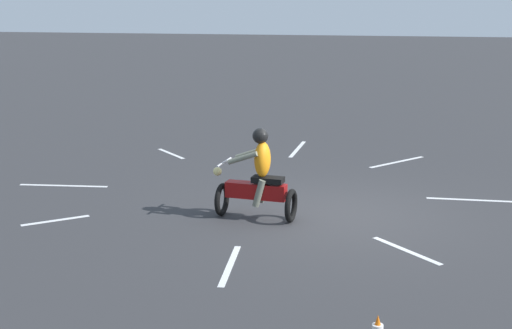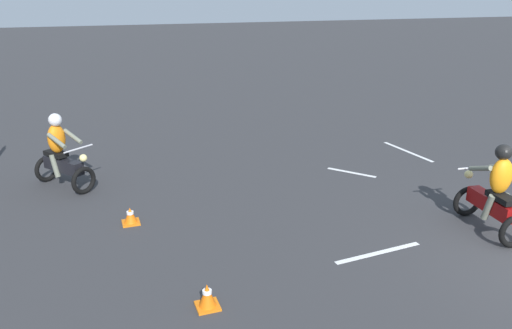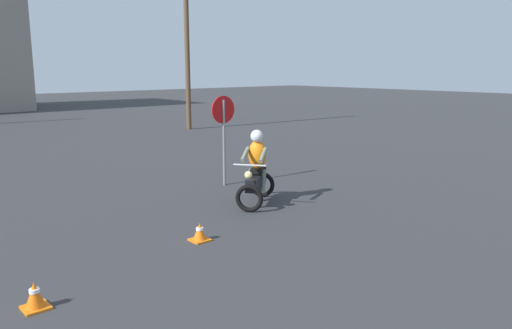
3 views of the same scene
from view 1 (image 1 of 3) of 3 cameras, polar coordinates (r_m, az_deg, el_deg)
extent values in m
plane|color=#333335|center=(13.19, 6.82, -3.97)|extent=(120.00, 120.00, 0.00)
torus|color=black|center=(12.96, -2.74, -2.81)|extent=(0.17, 0.61, 0.60)
torus|color=black|center=(12.59, 2.82, -3.31)|extent=(0.17, 0.61, 0.60)
cube|color=maroon|center=(12.70, 0.00, -2.11)|extent=(1.12, 0.36, 0.28)
cube|color=black|center=(12.58, 0.95, -1.22)|extent=(0.59, 0.32, 0.10)
cylinder|color=silver|center=(12.77, -2.56, 0.19)|extent=(0.12, 0.70, 0.04)
sphere|color=#F2E08C|center=(12.86, -3.10, -0.55)|extent=(0.18, 0.18, 0.16)
ellipsoid|color=orange|center=(12.52, 0.52, 0.41)|extent=(0.32, 0.43, 0.64)
cylinder|color=slate|center=(12.79, -0.50, 0.91)|extent=(0.55, 0.15, 0.27)
cylinder|color=slate|center=(12.42, -1.07, 0.53)|extent=(0.55, 0.15, 0.27)
cylinder|color=slate|center=(12.80, 0.62, -1.98)|extent=(0.26, 0.15, 0.51)
cylinder|color=slate|center=(12.54, 0.24, -2.31)|extent=(0.26, 0.15, 0.51)
sphere|color=black|center=(12.45, 0.35, 2.30)|extent=(0.31, 0.31, 0.28)
cylinder|color=white|center=(8.29, 9.70, -12.67)|extent=(0.13, 0.13, 0.05)
cube|color=silver|center=(15.56, -15.14, -1.64)|extent=(1.89, 0.29, 0.01)
cube|color=silver|center=(13.22, -15.74, -4.33)|extent=(0.99, 0.84, 0.01)
cube|color=silver|center=(10.70, -2.10, -8.05)|extent=(0.23, 1.66, 0.01)
cube|color=silver|center=(11.53, 11.92, -6.73)|extent=(1.09, 1.13, 0.01)
cube|color=silver|center=(14.61, 16.87, -2.72)|extent=(1.73, 0.15, 0.01)
cube|color=silver|center=(17.47, 11.21, 0.20)|extent=(1.30, 1.49, 0.01)
cube|color=silver|center=(18.62, 3.34, 1.25)|extent=(0.19, 2.03, 0.01)
cube|color=silver|center=(18.18, -6.83, 0.88)|extent=(1.02, 1.06, 0.01)
camera|label=2|loc=(6.64, 48.62, 10.95)|focal=35.00mm
camera|label=3|loc=(12.91, 11.02, 9.10)|focal=35.00mm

